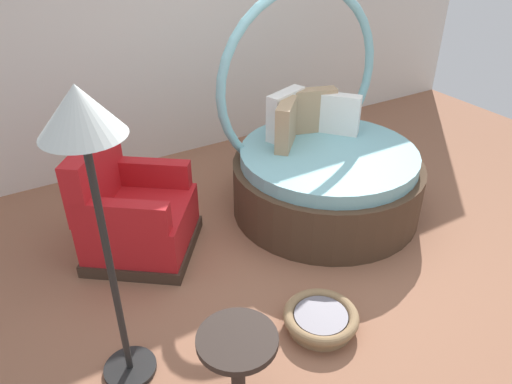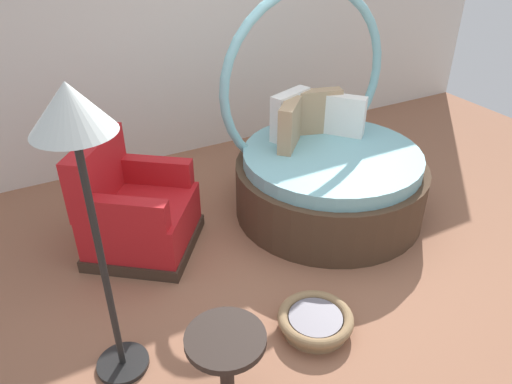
{
  "view_description": "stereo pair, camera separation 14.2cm",
  "coord_description": "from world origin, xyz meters",
  "px_view_note": "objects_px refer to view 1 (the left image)",
  "views": [
    {
      "loc": [
        -1.93,
        -2.34,
        2.5
      ],
      "look_at": [
        -0.28,
        0.42,
        0.55
      ],
      "focal_mm": 34.33,
      "sensor_mm": 36.0,
      "label": 1
    },
    {
      "loc": [
        -1.8,
        -2.41,
        2.5
      ],
      "look_at": [
        -0.28,
        0.42,
        0.55
      ],
      "focal_mm": 34.33,
      "sensor_mm": 36.0,
      "label": 2
    }
  ],
  "objects_px": {
    "red_armchair": "(134,216)",
    "side_table": "(237,350)",
    "floor_lamp": "(86,145)",
    "round_daybed": "(323,167)",
    "pet_basket": "(321,319)"
  },
  "relations": [
    {
      "from": "red_armchair",
      "to": "side_table",
      "type": "distance_m",
      "value": 1.66
    },
    {
      "from": "red_armchair",
      "to": "floor_lamp",
      "type": "bearing_deg",
      "value": -111.67
    },
    {
      "from": "side_table",
      "to": "red_armchair",
      "type": "bearing_deg",
      "value": 90.68
    },
    {
      "from": "red_armchair",
      "to": "floor_lamp",
      "type": "xyz_separation_m",
      "value": [
        -0.45,
        -1.13,
        1.2
      ]
    },
    {
      "from": "round_daybed",
      "to": "pet_basket",
      "type": "height_order",
      "value": "round_daybed"
    },
    {
      "from": "round_daybed",
      "to": "side_table",
      "type": "relative_size",
      "value": 3.71
    },
    {
      "from": "side_table",
      "to": "floor_lamp",
      "type": "bearing_deg",
      "value": 131.53
    },
    {
      "from": "round_daybed",
      "to": "pet_basket",
      "type": "xyz_separation_m",
      "value": [
        -0.92,
        -1.22,
        -0.33
      ]
    },
    {
      "from": "red_armchair",
      "to": "floor_lamp",
      "type": "height_order",
      "value": "floor_lamp"
    },
    {
      "from": "red_armchair",
      "to": "pet_basket",
      "type": "xyz_separation_m",
      "value": [
        0.77,
        -1.45,
        -0.26
      ]
    },
    {
      "from": "pet_basket",
      "to": "floor_lamp",
      "type": "height_order",
      "value": "floor_lamp"
    },
    {
      "from": "floor_lamp",
      "to": "round_daybed",
      "type": "bearing_deg",
      "value": 22.82
    },
    {
      "from": "red_armchair",
      "to": "pet_basket",
      "type": "bearing_deg",
      "value": -62.02
    },
    {
      "from": "pet_basket",
      "to": "side_table",
      "type": "xyz_separation_m",
      "value": [
        -0.75,
        -0.21,
        0.35
      ]
    },
    {
      "from": "side_table",
      "to": "floor_lamp",
      "type": "distance_m",
      "value": 1.31
    }
  ]
}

